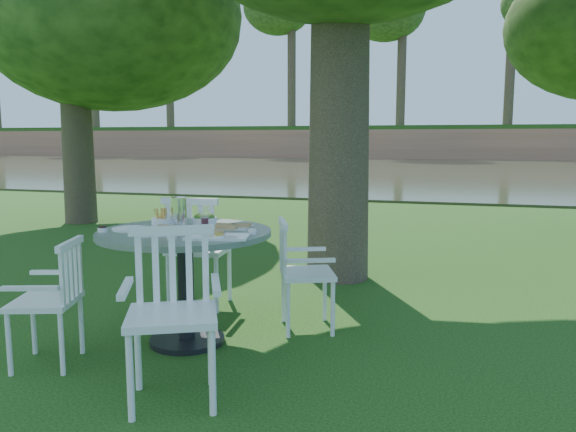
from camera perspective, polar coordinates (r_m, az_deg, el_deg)
The scene contains 9 objects.
ground at distance 4.97m, azimuth -0.66°, elevation -10.07°, with size 140.00×140.00×0.00m, color #12380B.
table at distance 4.23m, azimuth -10.41°, elevation -3.95°, with size 1.28×1.28×0.86m.
chair_ne at distance 4.49m, azimuth 0.84°, elevation -5.11°, with size 0.55×0.57×0.88m.
chair_nw at distance 5.10m, azimuth -9.41°, elevation -2.78°, with size 0.56×0.53×1.01m.
chair_sw at distance 4.11m, azimuth -22.40°, elevation -7.21°, with size 0.52×0.53×0.85m.
chair_se at distance 3.41m, azimuth -11.66°, elevation -8.27°, with size 0.66×0.65×1.00m.
tableware at distance 4.26m, azimuth -10.52°, elevation -0.74°, with size 1.17×0.81×0.23m.
river at distance 27.59m, azimuth 13.55°, elevation 4.46°, with size 100.00×28.00×0.12m, color #323720.
far_bank at distance 46.00m, azimuth 15.42°, elevation 14.72°, with size 100.00×18.00×15.20m.
Camera 1 is at (1.39, -4.52, 1.53)m, focal length 35.00 mm.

